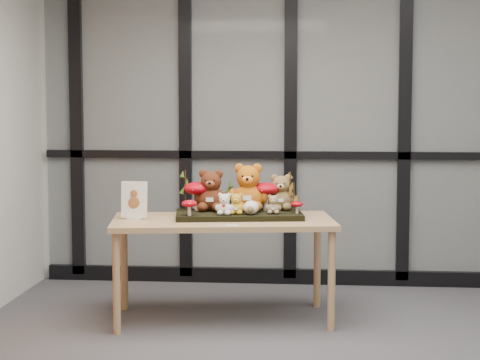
# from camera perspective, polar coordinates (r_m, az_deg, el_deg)

# --- Properties ---
(room_shell) EXTENTS (5.00, 5.00, 5.00)m
(room_shell) POSITION_cam_1_polar(r_m,az_deg,el_deg) (4.50, 8.11, 7.46)
(room_shell) COLOR beige
(room_shell) RESTS_ON floor
(glass_partition) EXTENTS (4.90, 0.06, 2.78)m
(glass_partition) POSITION_cam_1_polar(r_m,az_deg,el_deg) (6.96, 7.07, 4.63)
(glass_partition) COLOR #2D383F
(glass_partition) RESTS_ON floor
(display_table) EXTENTS (1.58, 0.95, 0.70)m
(display_table) POSITION_cam_1_polar(r_m,az_deg,el_deg) (5.88, -1.13, -3.21)
(display_table) COLOR tan
(display_table) RESTS_ON floor
(diorama_tray) EXTENTS (0.91, 0.55, 0.04)m
(diorama_tray) POSITION_cam_1_polar(r_m,az_deg,el_deg) (5.93, -0.08, -2.30)
(diorama_tray) COLOR black
(diorama_tray) RESTS_ON display_table
(bear_pooh_yellow) EXTENTS (0.31, 0.29, 0.36)m
(bear_pooh_yellow) POSITION_cam_1_polar(r_m,az_deg,el_deg) (5.98, 0.55, -0.31)
(bear_pooh_yellow) COLOR #BE6012
(bear_pooh_yellow) RESTS_ON diorama_tray
(bear_brown_medium) EXTENTS (0.27, 0.25, 0.31)m
(bear_brown_medium) POSITION_cam_1_polar(r_m,az_deg,el_deg) (5.99, -1.91, -0.53)
(bear_brown_medium) COLOR #4F2211
(bear_brown_medium) RESTS_ON diorama_tray
(bear_tan_back) EXTENTS (0.23, 0.22, 0.27)m
(bear_tan_back) POSITION_cam_1_polar(r_m,az_deg,el_deg) (6.04, 2.71, -0.68)
(bear_tan_back) COLOR olive
(bear_tan_back) RESTS_ON diorama_tray
(bear_small_yellow) EXTENTS (0.14, 0.13, 0.16)m
(bear_small_yellow) POSITION_cam_1_polar(r_m,az_deg,el_deg) (5.81, -0.24, -1.49)
(bear_small_yellow) COLOR gold
(bear_small_yellow) RESTS_ON diorama_tray
(bear_white_bow) EXTENTS (0.14, 0.13, 0.16)m
(bear_white_bow) POSITION_cam_1_polar(r_m,az_deg,el_deg) (5.79, -1.03, -1.50)
(bear_white_bow) COLOR white
(bear_white_bow) RESTS_ON diorama_tray
(bear_beige_small) EXTENTS (0.12, 0.11, 0.14)m
(bear_beige_small) POSITION_cam_1_polar(r_m,az_deg,el_deg) (5.84, 2.21, -1.53)
(bear_beige_small) COLOR #957956
(bear_beige_small) RESTS_ON diorama_tray
(plush_cream_hedgehog) EXTENTS (0.09, 0.08, 0.10)m
(plush_cream_hedgehog) POSITION_cam_1_polar(r_m,az_deg,el_deg) (5.80, 0.73, -1.78)
(plush_cream_hedgehog) COLOR white
(plush_cream_hedgehog) RESTS_ON diorama_tray
(mushroom_back_left) EXTENTS (0.20, 0.20, 0.22)m
(mushroom_back_left) POSITION_cam_1_polar(r_m,az_deg,el_deg) (6.02, -2.80, -0.96)
(mushroom_back_left) COLOR #A1050F
(mushroom_back_left) RESTS_ON diorama_tray
(mushroom_back_right) EXTENTS (0.19, 0.19, 0.21)m
(mushroom_back_right) POSITION_cam_1_polar(r_m,az_deg,el_deg) (6.02, 1.68, -0.98)
(mushroom_back_right) COLOR #A1050F
(mushroom_back_right) RESTS_ON diorama_tray
(mushroom_front_left) EXTENTS (0.10, 0.10, 0.12)m
(mushroom_front_left) POSITION_cam_1_polar(r_m,az_deg,el_deg) (5.76, -3.35, -1.78)
(mushroom_front_left) COLOR #A1050F
(mushroom_front_left) RESTS_ON diorama_tray
(mushroom_front_right) EXTENTS (0.08, 0.08, 0.09)m
(mushroom_front_right) POSITION_cam_1_polar(r_m,az_deg,el_deg) (5.86, 3.76, -1.77)
(mushroom_front_right) COLOR #A1050F
(mushroom_front_right) RESTS_ON diorama_tray
(sprig_green_far_left) EXTENTS (0.05, 0.05, 0.28)m
(sprig_green_far_left) POSITION_cam_1_polar(r_m,az_deg,el_deg) (6.01, -3.60, -0.67)
(sprig_green_far_left) COLOR #1B340C
(sprig_green_far_left) RESTS_ON diorama_tray
(sprig_green_mid_left) EXTENTS (0.05, 0.05, 0.24)m
(sprig_green_mid_left) POSITION_cam_1_polar(r_m,az_deg,el_deg) (6.06, -2.35, -0.81)
(sprig_green_mid_left) COLOR #1B340C
(sprig_green_mid_left) RESTS_ON diorama_tray
(sprig_dry_far_right) EXTENTS (0.05, 0.05, 0.27)m
(sprig_dry_far_right) POSITION_cam_1_polar(r_m,az_deg,el_deg) (6.03, 3.31, -0.71)
(sprig_dry_far_right) COLOR brown
(sprig_dry_far_right) RESTS_ON diorama_tray
(sprig_dry_mid_right) EXTENTS (0.05, 0.05, 0.20)m
(sprig_dry_mid_right) POSITION_cam_1_polar(r_m,az_deg,el_deg) (5.93, 3.56, -1.15)
(sprig_dry_mid_right) COLOR brown
(sprig_dry_mid_right) RESTS_ON diorama_tray
(sprig_green_centre) EXTENTS (0.05, 0.05, 0.20)m
(sprig_green_centre) POSITION_cam_1_polar(r_m,az_deg,el_deg) (6.07, -0.64, -0.99)
(sprig_green_centre) COLOR #1B340C
(sprig_green_centre) RESTS_ON diorama_tray
(sign_holder) EXTENTS (0.18, 0.06, 0.26)m
(sign_holder) POSITION_cam_1_polar(r_m,az_deg,el_deg) (5.88, -6.96, -1.45)
(sign_holder) COLOR silver
(sign_holder) RESTS_ON display_table
(label_card) EXTENTS (0.08, 0.03, 0.00)m
(label_card) POSITION_cam_1_polar(r_m,az_deg,el_deg) (5.58, -0.54, -2.98)
(label_card) COLOR white
(label_card) RESTS_ON display_table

